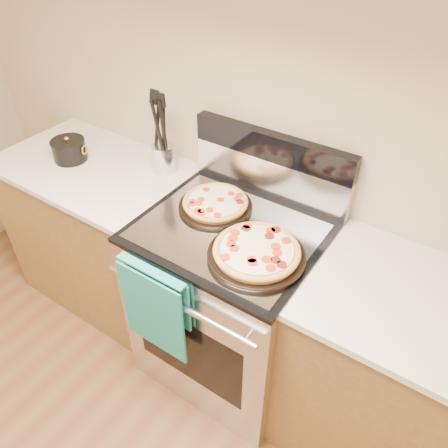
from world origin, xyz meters
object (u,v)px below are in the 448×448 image
Objects in this scene: pepperoni_pizza_front at (257,252)px; utensil_crock at (164,158)px; range_body at (231,302)px; pepperoni_pizza_back at (215,204)px; saucepan at (70,151)px.

utensil_crock reaches higher than pepperoni_pizza_front.
pepperoni_pizza_front reaches higher than range_body.
range_body is 0.78m from utensil_crock.
pepperoni_pizza_back is at bearing 152.03° from range_body.
saucepan reaches higher than pepperoni_pizza_back.
pepperoni_pizza_back is at bearing 3.86° from saucepan.
saucepan is (-1.01, 0.01, 0.51)m from range_body.
pepperoni_pizza_back is 0.42m from utensil_crock.
range_body is 2.82× the size of pepperoni_pizza_back.
pepperoni_pizza_back is at bearing 150.87° from pepperoni_pizza_front.
saucepan is at bearing -158.04° from utensil_crock.
pepperoni_pizza_back is 2.26× the size of utensil_crock.
range_body is at bearing 150.04° from pepperoni_pizza_front.
utensil_crock is 0.85× the size of saucepan.
utensil_crock is (-0.71, 0.31, 0.03)m from pepperoni_pizza_front.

